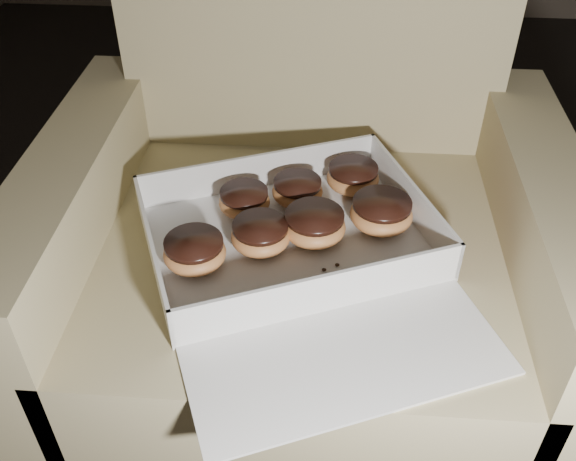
{
  "coord_description": "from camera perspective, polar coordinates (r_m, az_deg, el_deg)",
  "views": [
    {
      "loc": [
        -0.44,
        -0.65,
        1.09
      ],
      "look_at": [
        -0.5,
        0.13,
        0.44
      ],
      "focal_mm": 40.0,
      "sensor_mm": 36.0,
      "label": 1
    }
  ],
  "objects": [
    {
      "name": "donut_f",
      "position": [
        1.1,
        0.84,
        3.6
      ],
      "size": [
        0.09,
        0.09,
        0.04
      ],
      "color": "#BC7B41",
      "rests_on": "bakery_box"
    },
    {
      "name": "crumb_a",
      "position": [
        0.98,
        3.22,
        -3.5
      ],
      "size": [
        0.01,
        0.01,
        0.0
      ],
      "primitive_type": "ellipsoid",
      "color": "black",
      "rests_on": "bakery_box"
    },
    {
      "name": "crumb_b",
      "position": [
        0.99,
        4.4,
        -3.06
      ],
      "size": [
        0.01,
        0.01,
        0.0
      ],
      "primitive_type": "ellipsoid",
      "color": "black",
      "rests_on": "bakery_box"
    },
    {
      "name": "donut_a",
      "position": [
        1.02,
        2.36,
        0.48
      ],
      "size": [
        0.1,
        0.1,
        0.05
      ],
      "color": "#BC7B41",
      "rests_on": "bakery_box"
    },
    {
      "name": "donut_e",
      "position": [
        1.14,
        5.78,
        4.77
      ],
      "size": [
        0.09,
        0.09,
        0.05
      ],
      "color": "#BC7B41",
      "rests_on": "bakery_box"
    },
    {
      "name": "crumb_c",
      "position": [
        1.02,
        -1.53,
        -1.67
      ],
      "size": [
        0.01,
        0.01,
        0.0
      ],
      "primitive_type": "ellipsoid",
      "color": "black",
      "rests_on": "bakery_box"
    },
    {
      "name": "donut_c",
      "position": [
        1.06,
        8.3,
        1.55
      ],
      "size": [
        0.1,
        0.1,
        0.05
      ],
      "color": "#BC7B41",
      "rests_on": "bakery_box"
    },
    {
      "name": "donut_g",
      "position": [
        1.08,
        -3.9,
        2.67
      ],
      "size": [
        0.09,
        0.09,
        0.04
      ],
      "color": "#BC7B41",
      "rests_on": "bakery_box"
    },
    {
      "name": "bakery_box",
      "position": [
        1.0,
        1.02,
        -2.16
      ],
      "size": [
        0.59,
        0.64,
        0.07
      ],
      "rotation": [
        0.0,
        0.0,
        0.39
      ],
      "color": "silver",
      "rests_on": "armchair"
    },
    {
      "name": "armchair",
      "position": [
        1.18,
        1.39,
        -3.05
      ],
      "size": [
        0.88,
        0.74,
        0.92
      ],
      "color": "tan",
      "rests_on": "floor"
    },
    {
      "name": "donut_b",
      "position": [
        1.01,
        -2.46,
        -0.39
      ],
      "size": [
        0.09,
        0.09,
        0.05
      ],
      "color": "#BC7B41",
      "rests_on": "bakery_box"
    },
    {
      "name": "donut_d",
      "position": [
        0.99,
        -8.3,
        -1.87
      ],
      "size": [
        0.1,
        0.1,
        0.05
      ],
      "color": "#BC7B41",
      "rests_on": "bakery_box"
    }
  ]
}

